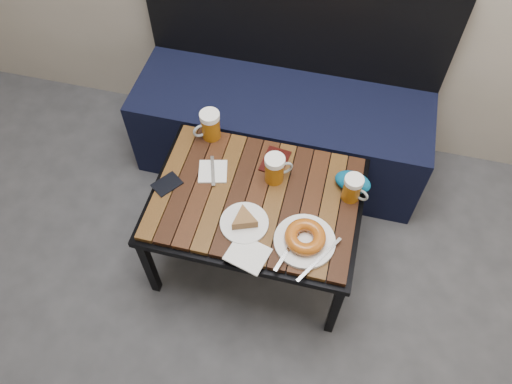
% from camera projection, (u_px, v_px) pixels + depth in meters
% --- Properties ---
extents(bench, '(1.40, 0.50, 0.95)m').
position_uv_depth(bench, '(282.00, 121.00, 2.46)').
color(bench, black).
rests_on(bench, ground).
extents(cafe_table, '(0.84, 0.62, 0.47)m').
position_uv_depth(cafe_table, '(256.00, 202.00, 2.00)').
color(cafe_table, black).
rests_on(cafe_table, ground).
extents(beer_mug_left, '(0.12, 0.11, 0.13)m').
position_uv_depth(beer_mug_left, '(210.00, 125.00, 2.09)').
color(beer_mug_left, '#94520C').
rests_on(beer_mug_left, cafe_table).
extents(beer_mug_centre, '(0.12, 0.11, 0.13)m').
position_uv_depth(beer_mug_centre, '(275.00, 169.00, 1.96)').
color(beer_mug_centre, '#94520C').
rests_on(beer_mug_centre, cafe_table).
extents(beer_mug_right, '(0.11, 0.09, 0.12)m').
position_uv_depth(beer_mug_right, '(353.00, 188.00, 1.91)').
color(beer_mug_right, '#94520C').
rests_on(beer_mug_right, cafe_table).
extents(plate_pie, '(0.18, 0.18, 0.05)m').
position_uv_depth(plate_pie, '(244.00, 221.00, 1.88)').
color(plate_pie, white).
rests_on(plate_pie, cafe_table).
extents(plate_bagel, '(0.25, 0.29, 0.06)m').
position_uv_depth(plate_bagel, '(305.00, 239.00, 1.83)').
color(plate_bagel, white).
rests_on(plate_bagel, cafe_table).
extents(napkin_left, '(0.14, 0.15, 0.01)m').
position_uv_depth(napkin_left, '(213.00, 171.00, 2.03)').
color(napkin_left, white).
rests_on(napkin_left, cafe_table).
extents(napkin_right, '(0.17, 0.16, 0.01)m').
position_uv_depth(napkin_right, '(248.00, 254.00, 1.81)').
color(napkin_right, white).
rests_on(napkin_right, cafe_table).
extents(passport_navy, '(0.13, 0.13, 0.01)m').
position_uv_depth(passport_navy, '(167.00, 184.00, 2.00)').
color(passport_navy, black).
rests_on(passport_navy, cafe_table).
extents(passport_burgundy, '(0.11, 0.15, 0.01)m').
position_uv_depth(passport_burgundy, '(275.00, 161.00, 2.06)').
color(passport_burgundy, black).
rests_on(passport_burgundy, cafe_table).
extents(knit_pouch, '(0.16, 0.12, 0.06)m').
position_uv_depth(knit_pouch, '(353.00, 182.00, 1.97)').
color(knit_pouch, navy).
rests_on(knit_pouch, cafe_table).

